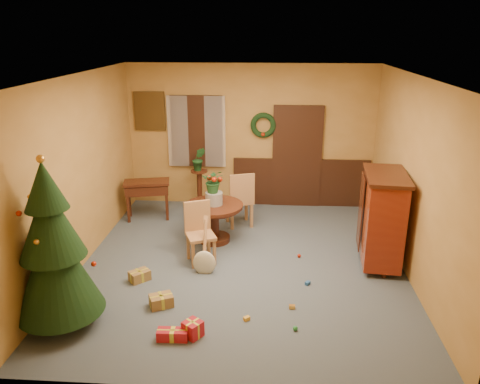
# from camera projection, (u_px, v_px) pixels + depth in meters

# --- Properties ---
(room_envelope) EXTENTS (5.50, 5.50, 5.50)m
(room_envelope) POSITION_uv_depth(u_px,v_px,m) (261.00, 153.00, 9.58)
(room_envelope) COLOR #394354
(room_envelope) RESTS_ON ground
(dining_table) EXTENTS (1.00, 1.00, 0.69)m
(dining_table) POSITION_uv_depth(u_px,v_px,m) (214.00, 215.00, 8.06)
(dining_table) COLOR black
(dining_table) RESTS_ON floor
(urn) EXTENTS (0.29, 0.29, 0.22)m
(urn) POSITION_uv_depth(u_px,v_px,m) (214.00, 198.00, 7.96)
(urn) COLOR slate
(urn) RESTS_ON dining_table
(centerpiece_plant) EXTENTS (0.37, 0.32, 0.41)m
(centerpiece_plant) POSITION_uv_depth(u_px,v_px,m) (214.00, 181.00, 7.85)
(centerpiece_plant) COLOR #1E4C23
(centerpiece_plant) RESTS_ON urn
(chair_near) EXTENTS (0.55, 0.55, 0.97)m
(chair_near) POSITION_uv_depth(u_px,v_px,m) (199.00, 230.00, 7.37)
(chair_near) COLOR #8F5C39
(chair_near) RESTS_ON floor
(chair_far) EXTENTS (0.58, 0.58, 1.06)m
(chair_far) POSITION_uv_depth(u_px,v_px,m) (240.00, 198.00, 8.64)
(chair_far) COLOR #8F5C39
(chair_far) RESTS_ON floor
(guitar) EXTENTS (0.38, 0.55, 0.80)m
(guitar) POSITION_uv_depth(u_px,v_px,m) (204.00, 248.00, 7.00)
(guitar) COLOR beige
(guitar) RESTS_ON floor
(plant_stand) EXTENTS (0.33, 0.33, 0.86)m
(plant_stand) POSITION_uv_depth(u_px,v_px,m) (200.00, 186.00, 9.40)
(plant_stand) COLOR black
(plant_stand) RESTS_ON floor
(stand_plant) EXTENTS (0.29, 0.25, 0.47)m
(stand_plant) POSITION_uv_depth(u_px,v_px,m) (199.00, 159.00, 9.21)
(stand_plant) COLOR #19471E
(stand_plant) RESTS_ON plant_stand
(christmas_tree) EXTENTS (1.07, 1.07, 2.20)m
(christmas_tree) POSITION_uv_depth(u_px,v_px,m) (53.00, 249.00, 5.57)
(christmas_tree) COLOR #382111
(christmas_tree) RESTS_ON floor
(writing_desk) EXTENTS (0.93, 0.60, 0.76)m
(writing_desk) POSITION_uv_depth(u_px,v_px,m) (147.00, 190.00, 9.01)
(writing_desk) COLOR black
(writing_desk) RESTS_ON floor
(sideboard) EXTENTS (0.72, 1.21, 1.48)m
(sideboard) POSITION_uv_depth(u_px,v_px,m) (382.00, 217.00, 7.18)
(sideboard) COLOR #520F09
(sideboard) RESTS_ON floor
(gift_a) EXTENTS (0.36, 0.33, 0.16)m
(gift_a) POSITION_uv_depth(u_px,v_px,m) (161.00, 301.00, 6.26)
(gift_a) COLOR brown
(gift_a) RESTS_ON floor
(gift_b) EXTENTS (0.28, 0.28, 0.20)m
(gift_b) POSITION_uv_depth(u_px,v_px,m) (193.00, 329.00, 5.63)
(gift_b) COLOR #A61621
(gift_b) RESTS_ON floor
(gift_c) EXTENTS (0.34, 0.34, 0.16)m
(gift_c) POSITION_uv_depth(u_px,v_px,m) (140.00, 276.00, 6.90)
(gift_c) COLOR brown
(gift_c) RESTS_ON floor
(gift_d) EXTENTS (0.38, 0.16, 0.13)m
(gift_d) POSITION_uv_depth(u_px,v_px,m) (173.00, 335.00, 5.58)
(gift_d) COLOR #A61621
(gift_d) RESTS_ON floor
(toy_a) EXTENTS (0.09, 0.09, 0.05)m
(toy_a) POSITION_uv_depth(u_px,v_px,m) (308.00, 283.00, 6.80)
(toy_a) COLOR #215292
(toy_a) RESTS_ON floor
(toy_b) EXTENTS (0.06, 0.06, 0.06)m
(toy_b) POSITION_uv_depth(u_px,v_px,m) (295.00, 328.00, 5.76)
(toy_b) COLOR #25893E
(toy_b) RESTS_ON floor
(toy_c) EXTENTS (0.09, 0.09, 0.05)m
(toy_c) POSITION_uv_depth(u_px,v_px,m) (247.00, 318.00, 5.96)
(toy_c) COLOR gold
(toy_c) RESTS_ON floor
(toy_d) EXTENTS (0.06, 0.06, 0.06)m
(toy_d) POSITION_uv_depth(u_px,v_px,m) (299.00, 256.00, 7.61)
(toy_d) COLOR #B3240B
(toy_d) RESTS_ON floor
(toy_e) EXTENTS (0.08, 0.05, 0.05)m
(toy_e) POSITION_uv_depth(u_px,v_px,m) (292.00, 307.00, 6.21)
(toy_e) COLOR gold
(toy_e) RESTS_ON floor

